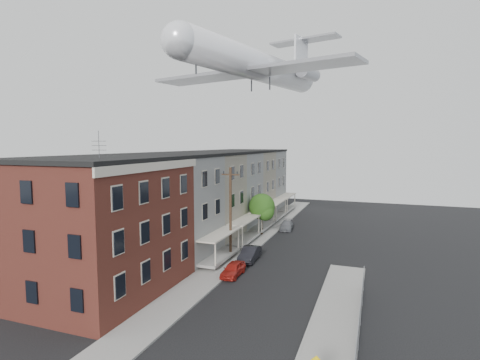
# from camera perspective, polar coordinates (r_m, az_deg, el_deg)

# --- Properties ---
(sidewalk_left) EXTENTS (3.00, 62.00, 0.12)m
(sidewalk_left) POSITION_cam_1_polar(r_m,az_deg,el_deg) (43.09, 1.64, -9.53)
(sidewalk_left) COLOR gray
(sidewalk_left) RESTS_ON ground
(sidewalk_right) EXTENTS (3.00, 26.00, 0.12)m
(sidewalk_right) POSITION_cam_1_polar(r_m,az_deg,el_deg) (24.34, 13.84, -22.07)
(sidewalk_right) COLOR gray
(sidewalk_right) RESTS_ON ground
(curb_left) EXTENTS (0.15, 62.00, 0.14)m
(curb_left) POSITION_cam_1_polar(r_m,az_deg,el_deg) (42.67, 3.52, -9.67)
(curb_left) COLOR gray
(curb_left) RESTS_ON ground
(curb_right) EXTENTS (0.15, 26.00, 0.14)m
(curb_right) POSITION_cam_1_polar(r_m,az_deg,el_deg) (24.50, 10.21, -21.77)
(curb_right) COLOR gray
(curb_right) RESTS_ON ground
(corner_building) EXTENTS (10.31, 12.30, 12.15)m
(corner_building) POSITION_cam_1_polar(r_m,az_deg,el_deg) (30.44, -20.71, -6.40)
(corner_building) COLOR #3C1713
(corner_building) RESTS_ON ground
(row_house_a) EXTENTS (11.98, 7.00, 10.30)m
(row_house_a) POSITION_cam_1_polar(r_m,az_deg,el_deg) (37.99, -11.29, -3.86)
(row_house_a) COLOR slate
(row_house_a) RESTS_ON ground
(row_house_b) EXTENTS (11.98, 7.00, 10.30)m
(row_house_b) POSITION_cam_1_polar(r_m,az_deg,el_deg) (44.05, -6.55, -2.50)
(row_house_b) COLOR slate
(row_house_b) RESTS_ON ground
(row_house_c) EXTENTS (11.98, 7.00, 10.30)m
(row_house_c) POSITION_cam_1_polar(r_m,az_deg,el_deg) (50.35, -2.99, -1.46)
(row_house_c) COLOR slate
(row_house_c) RESTS_ON ground
(row_house_d) EXTENTS (11.98, 7.00, 10.30)m
(row_house_d) POSITION_cam_1_polar(r_m,az_deg,el_deg) (56.82, -0.23, -0.64)
(row_house_d) COLOR slate
(row_house_d) RESTS_ON ground
(row_house_e) EXTENTS (11.98, 7.00, 10.30)m
(row_house_e) POSITION_cam_1_polar(r_m,az_deg,el_deg) (63.40, 1.96, 0.00)
(row_house_e) COLOR slate
(row_house_e) RESTS_ON ground
(chainlink_fence) EXTENTS (0.06, 18.06, 1.90)m
(chainlink_fence) POSITION_cam_1_polar(r_m,az_deg,el_deg) (22.94, 17.60, -21.35)
(chainlink_fence) COLOR gray
(chainlink_fence) RESTS_ON ground
(utility_pole) EXTENTS (1.80, 0.26, 9.00)m
(utility_pole) POSITION_cam_1_polar(r_m,az_deg,el_deg) (36.60, -1.46, -4.84)
(utility_pole) COLOR black
(utility_pole) RESTS_ON ground
(street_tree) EXTENTS (3.22, 3.20, 5.20)m
(street_tree) POSITION_cam_1_polar(r_m,az_deg,el_deg) (45.95, 3.47, -4.25)
(street_tree) COLOR black
(street_tree) RESTS_ON ground
(car_near) EXTENTS (1.39, 3.44, 1.17)m
(car_near) POSITION_cam_1_polar(r_m,az_deg,el_deg) (32.86, -1.06, -13.43)
(car_near) COLOR #A41C15
(car_near) RESTS_ON ground
(car_mid) EXTENTS (1.57, 4.08, 1.33)m
(car_mid) POSITION_cam_1_polar(r_m,az_deg,el_deg) (36.87, 1.50, -11.17)
(car_mid) COLOR black
(car_mid) RESTS_ON ground
(car_far) EXTENTS (2.00, 3.98, 1.11)m
(car_far) POSITION_cam_1_polar(r_m,az_deg,el_deg) (49.88, 7.09, -6.89)
(car_far) COLOR slate
(car_far) RESTS_ON ground
(airplane) EXTENTS (22.68, 25.93, 7.47)m
(airplane) POSITION_cam_1_polar(r_m,az_deg,el_deg) (40.52, 2.89, 16.96)
(airplane) COLOR white
(airplane) RESTS_ON ground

